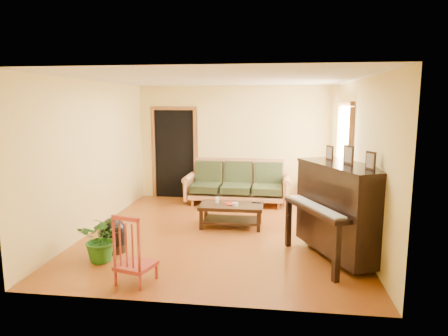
# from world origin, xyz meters

# --- Properties ---
(floor) EXTENTS (5.00, 5.00, 0.00)m
(floor) POSITION_xyz_m (0.00, 0.00, 0.00)
(floor) COLOR #652D0D
(floor) RESTS_ON ground
(doorway) EXTENTS (1.08, 0.16, 2.05)m
(doorway) POSITION_xyz_m (-1.45, 2.48, 1.02)
(doorway) COLOR black
(doorway) RESTS_ON floor
(window) EXTENTS (0.12, 1.36, 1.46)m
(window) POSITION_xyz_m (2.21, 1.30, 1.50)
(window) COLOR white
(window) RESTS_ON right_wall
(sofa) EXTENTS (2.27, 0.99, 0.96)m
(sofa) POSITION_xyz_m (0.06, 2.01, 0.48)
(sofa) COLOR #A2633B
(sofa) RESTS_ON floor
(coffee_table) EXTENTS (1.13, 0.62, 0.41)m
(coffee_table) POSITION_xyz_m (0.13, 0.36, 0.21)
(coffee_table) COLOR black
(coffee_table) RESTS_ON floor
(armchair) EXTENTS (0.90, 0.94, 0.83)m
(armchair) POSITION_xyz_m (1.86, 0.34, 0.41)
(armchair) COLOR #A2633B
(armchair) RESTS_ON floor
(piano) EXTENTS (1.48, 1.79, 1.37)m
(piano) POSITION_xyz_m (1.86, -0.90, 0.68)
(piano) COLOR black
(piano) RESTS_ON floor
(footstool) EXTENTS (0.49, 0.49, 0.39)m
(footstool) POSITION_xyz_m (-1.49, -1.08, 0.19)
(footstool) COLOR black
(footstool) RESTS_ON floor
(red_chair) EXTENTS (0.52, 0.55, 0.89)m
(red_chair) POSITION_xyz_m (-0.79, -2.05, 0.45)
(red_chair) COLOR maroon
(red_chair) RESTS_ON floor
(leaning_frame) EXTENTS (0.41, 0.18, 0.54)m
(leaning_frame) POSITION_xyz_m (1.62, 2.33, 0.27)
(leaning_frame) COLOR #B18D3B
(leaning_frame) RESTS_ON floor
(ceramic_crock) EXTENTS (0.21, 0.21, 0.26)m
(ceramic_crock) POSITION_xyz_m (2.03, 2.19, 0.13)
(ceramic_crock) COLOR #2E4F8A
(ceramic_crock) RESTS_ON floor
(potted_plant) EXTENTS (0.70, 0.63, 0.68)m
(potted_plant) POSITION_xyz_m (-1.49, -1.46, 0.34)
(potted_plant) COLOR #205819
(potted_plant) RESTS_ON floor
(book) EXTENTS (0.23, 0.25, 0.02)m
(book) POSITION_xyz_m (0.05, 0.34, 0.42)
(book) COLOR maroon
(book) RESTS_ON coffee_table
(candle) EXTENTS (0.07, 0.07, 0.11)m
(candle) POSITION_xyz_m (-0.14, 0.45, 0.47)
(candle) COLOR white
(candle) RESTS_ON coffee_table
(glass_jar) EXTENTS (0.10, 0.10, 0.07)m
(glass_jar) POSITION_xyz_m (0.22, 0.24, 0.45)
(glass_jar) COLOR silver
(glass_jar) RESTS_ON coffee_table
(remote) EXTENTS (0.17, 0.06, 0.02)m
(remote) POSITION_xyz_m (0.57, 0.53, 0.42)
(remote) COLOR black
(remote) RESTS_ON coffee_table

